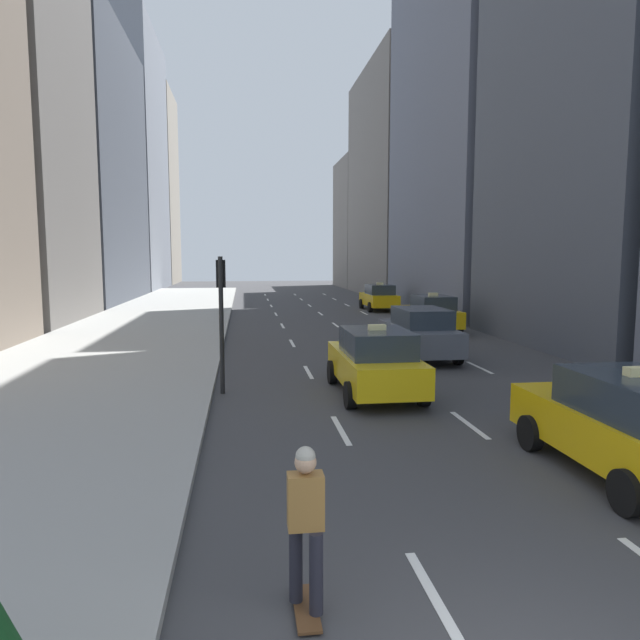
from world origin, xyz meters
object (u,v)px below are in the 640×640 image
at_px(taxi_second, 379,297).
at_px(traffic_light_pole, 221,302).
at_px(taxi_lead, 375,361).
at_px(sedan_black_near, 419,333).
at_px(taxi_third, 431,313).
at_px(skateboarder, 306,522).
at_px(taxi_fourth, 628,425).

relative_size(taxi_second, traffic_light_pole, 1.22).
distance_m(taxi_lead, sedan_black_near, 5.81).
relative_size(taxi_lead, traffic_light_pole, 1.22).
xyz_separation_m(taxi_third, sedan_black_near, (-2.80, -7.00, 0.03)).
xyz_separation_m(taxi_lead, taxi_third, (5.60, 12.09, 0.00)).
distance_m(taxi_second, skateboarder, 32.84).
bearing_deg(taxi_third, traffic_light_pole, -130.06).
bearing_deg(sedan_black_near, taxi_second, 81.04).
bearing_deg(skateboarder, taxi_third, 68.24).
bearing_deg(taxi_lead, skateboarder, -107.34).
relative_size(sedan_black_near, skateboarder, 2.71).
bearing_deg(taxi_fourth, taxi_lead, 114.91).
bearing_deg(traffic_light_pole, taxi_third, 49.94).
bearing_deg(taxi_lead, traffic_light_pole, 169.51).
height_order(taxi_lead, skateboarder, taxi_lead).
distance_m(sedan_black_near, traffic_light_pole, 8.17).
height_order(taxi_lead, taxi_second, same).
height_order(taxi_second, sedan_black_near, taxi_second).
relative_size(taxi_fourth, skateboarder, 2.52).
distance_m(taxi_fourth, sedan_black_near, 11.11).
height_order(sedan_black_near, skateboarder, sedan_black_near).
distance_m(skateboarder, traffic_light_pole, 9.81).
height_order(sedan_black_near, traffic_light_pole, traffic_light_pole).
relative_size(skateboarder, traffic_light_pole, 0.48).
height_order(taxi_lead, traffic_light_pole, traffic_light_pole).
bearing_deg(taxi_third, taxi_fourth, -98.79).
xyz_separation_m(taxi_second, sedan_black_near, (-2.80, -17.76, 0.03)).
distance_m(taxi_fourth, traffic_light_pole, 9.67).
bearing_deg(taxi_second, taxi_fourth, -95.54).
bearing_deg(traffic_light_pole, taxi_lead, -10.49).
relative_size(taxi_lead, taxi_second, 1.00).
distance_m(taxi_third, skateboarder, 22.60).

